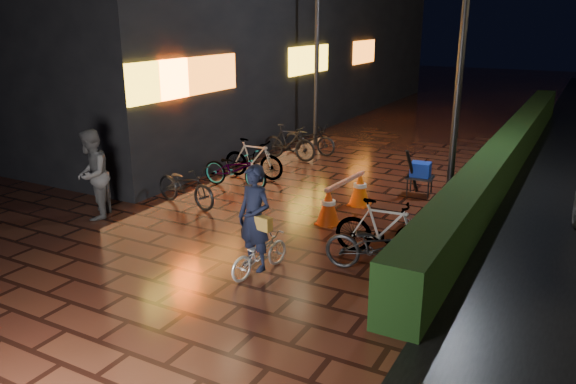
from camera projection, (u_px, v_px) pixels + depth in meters
The scene contains 11 objects.
ground at pixel (257, 240), 10.45m from camera, with size 80.00×80.00×0.00m, color #381911.
hedge at pixel (511, 148), 15.48m from camera, with size 0.70×20.00×1.00m, color black.
bystander_person at pixel (92, 175), 11.34m from camera, with size 0.90×0.70×1.85m, color #4F4E51.
storefront_block at pixel (206, 3), 23.08m from camera, with size 12.09×22.00×9.00m.
lamp_post_hedge at pixel (461, 54), 11.99m from camera, with size 0.56×0.16×5.84m.
lamp_post_sf at pixel (317, 54), 17.29m from camera, with size 0.50×0.16×5.24m.
cyclist at pixel (257, 235), 8.88m from camera, with size 0.70×1.33×1.82m.
traffic_barrier at pixel (345, 197), 11.72m from camera, with size 0.59×1.89×0.76m.
cart_assembly at pixel (420, 171), 12.89m from camera, with size 0.64×0.66×1.13m.
parked_bikes_storefront at pixel (259, 157), 14.60m from camera, with size 1.98×6.41×1.02m.
parked_bikes_hedge at pixel (380, 238), 9.25m from camera, with size 1.92×1.40×1.02m.
Camera 1 is at (5.17, -8.23, 3.98)m, focal length 35.00 mm.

